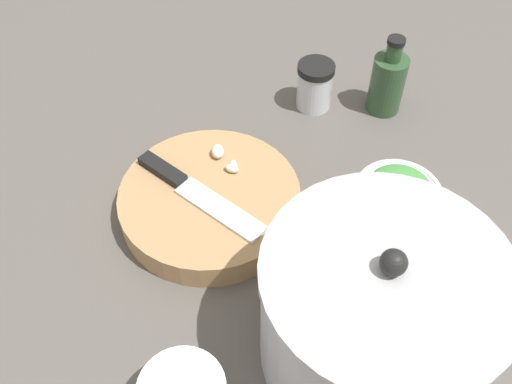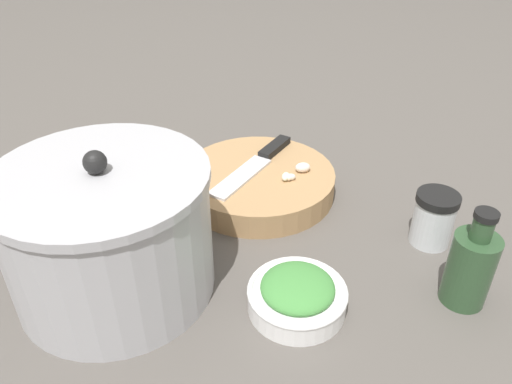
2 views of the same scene
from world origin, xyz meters
The scene contains 9 objects.
ground_plane centered at (0.00, 0.00, 0.00)m, with size 5.00×5.00×0.00m, color #56514C.
cutting_board centered at (0.09, -0.07, 0.02)m, with size 0.26×0.26×0.04m.
chef_knife centered at (0.11, -0.08, 0.05)m, with size 0.10×0.22×0.01m.
garlic_cloves centered at (0.04, -0.11, 0.05)m, with size 0.03×0.07×0.02m.
herb_bowl centered at (-0.15, 0.06, 0.02)m, with size 0.13×0.13×0.05m.
spice_jar centered at (-0.18, -0.19, 0.04)m, with size 0.06×0.06×0.08m.
coffee_mug centered at (0.25, 0.18, 0.04)m, with size 0.10×0.12×0.07m.
oil_bottle centered at (-0.27, -0.12, 0.06)m, with size 0.06×0.06×0.14m.
stock_pot centered at (0.03, 0.22, 0.09)m, with size 0.27×0.27×0.21m.
Camera 2 is at (-0.47, 0.39, 0.48)m, focal length 35.00 mm.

